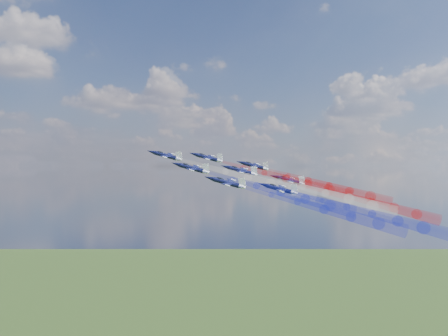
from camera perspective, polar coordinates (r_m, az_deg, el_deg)
jet_lead at (r=176.27m, az=-6.42°, el=1.36°), size 16.71×16.48×7.92m
trail_lead at (r=171.32m, az=2.64°, el=-1.06°), size 37.57×33.07×16.45m
jet_inner_left at (r=163.28m, az=-3.55°, el=-0.02°), size 16.71×16.48×7.92m
trail_inner_left at (r=160.08m, az=6.26°, el=-2.65°), size 37.57×33.07×16.45m
jet_inner_right at (r=185.10m, az=-1.84°, el=1.15°), size 16.71×16.48×7.92m
trail_inner_right at (r=182.28m, az=6.82°, el=-1.14°), size 37.57×33.07×16.45m
jet_outer_left at (r=150.35m, az=0.30°, el=-1.62°), size 16.71×16.48×7.92m
trail_outer_left at (r=149.46m, az=10.97°, el=-4.45°), size 37.57×33.07×16.45m
jet_center_third at (r=172.68m, az=1.83°, el=-0.29°), size 16.71×16.48×7.92m
trail_center_third at (r=171.99m, az=11.10°, el=-2.74°), size 37.57×33.07×16.45m
jet_outer_right at (r=195.32m, az=3.29°, el=0.25°), size 16.71×16.48×7.92m
trail_outer_right at (r=194.99m, az=11.48°, el=-1.91°), size 37.57×33.07×16.45m
jet_rear_left at (r=160.89m, az=6.11°, el=-2.30°), size 16.71×16.48×7.92m
trail_rear_left at (r=162.70m, az=15.99°, el=-4.86°), size 37.57×33.07×16.45m
jet_rear_right at (r=181.87m, az=7.15°, el=-1.35°), size 16.71×16.48×7.92m
trail_rear_right at (r=183.77m, az=15.89°, el=-3.62°), size 37.57×33.07×16.45m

